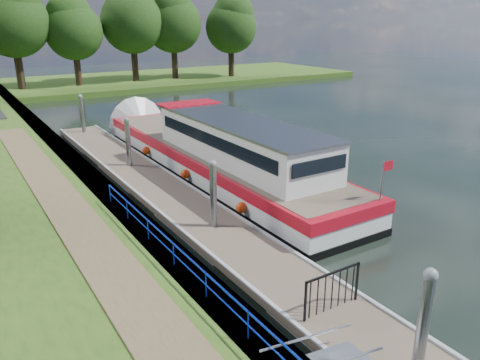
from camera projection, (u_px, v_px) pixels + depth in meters
bank_edge at (95, 188)px, 21.28m from camera, size 1.10×90.00×0.78m
far_bank at (127, 81)px, 58.20m from camera, size 60.00×18.00×0.60m
footpath at (99, 251)px, 14.62m from camera, size 1.60×40.00×0.05m
blue_fence at (225, 297)px, 11.29m from camera, size 0.04×18.04×0.72m
pontoon at (165, 195)px, 21.04m from camera, size 2.50×30.00×0.56m
mooring_piles at (164, 172)px, 20.68m from camera, size 0.30×27.30×3.55m
gate_panel at (333, 285)px, 12.10m from camera, size 1.85×0.05×1.15m
barge at (210, 152)px, 24.42m from camera, size 4.36×21.15×4.78m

